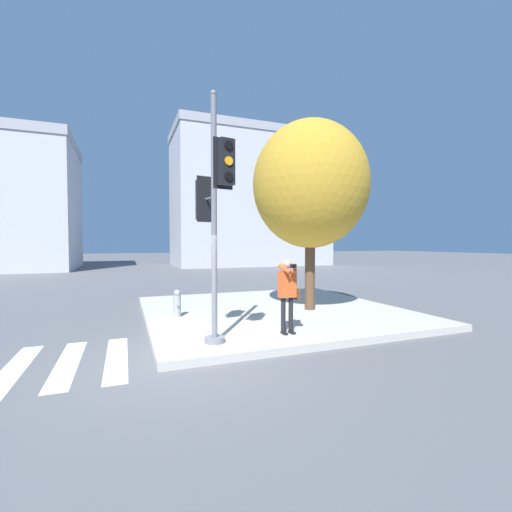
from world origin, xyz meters
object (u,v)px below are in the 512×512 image
traffic_signal_pole (214,206)px  person_photographer (288,289)px  fire_hydrant (177,303)px  street_tree (310,185)px

traffic_signal_pole → person_photographer: size_ratio=3.07×
traffic_signal_pole → fire_hydrant: 3.90m
street_tree → person_photographer: bearing=-129.5°
person_photographer → fire_hydrant: person_photographer is taller
person_photographer → street_tree: bearing=50.5°
person_photographer → street_tree: street_tree is taller
traffic_signal_pole → fire_hydrant: (-0.38, 2.93, -2.54)m
person_photographer → fire_hydrant: 3.63m
traffic_signal_pole → street_tree: bearing=33.6°
person_photographer → fire_hydrant: bearing=127.8°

